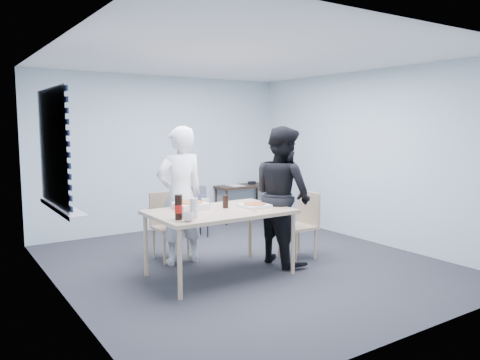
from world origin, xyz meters
TOP-DOWN VIEW (x-y plane):
  - room at (-2.20, 0.40)m, footprint 5.00×5.00m
  - dining_table at (-0.52, -0.22)m, footprint 1.62×1.02m
  - chair_far at (-0.73, 0.79)m, footprint 0.42×0.42m
  - chair_right at (0.79, -0.19)m, footprint 0.42×0.42m
  - person_white at (-0.68, 0.50)m, footprint 0.65×0.42m
  - person_black at (0.42, -0.21)m, footprint 0.47×0.86m
  - side_table at (1.47, 2.28)m, footprint 1.01×0.45m
  - stool at (0.16, 1.62)m, footprint 0.32×0.32m
  - backpack at (0.16, 1.61)m, footprint 0.26×0.19m
  - pizza_box_a at (-0.77, 0.04)m, footprint 0.35×0.35m
  - pizza_box_b at (-0.06, -0.27)m, footprint 0.32×0.32m
  - mug_a at (-1.12, -0.58)m, footprint 0.17×0.17m
  - mug_b at (-0.52, 0.12)m, footprint 0.10×0.10m
  - cola_glass at (-0.39, -0.13)m, footprint 0.09×0.09m
  - soda_bottle at (-1.17, -0.45)m, footprint 0.08×0.08m
  - plastic_cups at (-0.99, -0.45)m, footprint 0.12×0.12m
  - rubber_band at (-0.23, -0.52)m, footprint 0.07×0.07m
  - papers at (1.32, 2.30)m, footprint 0.36×0.40m
  - black_box at (1.69, 2.29)m, footprint 0.14×0.11m

SIDE VIEW (x-z plane):
  - stool at x=0.16m, z-range 0.11..0.56m
  - chair_far at x=-0.73m, z-range 0.07..0.96m
  - chair_right at x=0.79m, z-range 0.07..0.96m
  - side_table at x=1.47m, z-range 0.26..0.93m
  - backpack at x=0.16m, z-range 0.45..0.82m
  - papers at x=1.32m, z-range 0.67..0.68m
  - black_box at x=1.69m, z-range 0.67..0.72m
  - dining_table at x=-0.52m, z-range 0.34..1.12m
  - rubber_band at x=-0.23m, z-range 0.79..0.79m
  - pizza_box_b at x=-0.06m, z-range 0.79..0.83m
  - pizza_box_a at x=-0.77m, z-range 0.79..0.87m
  - mug_b at x=-0.52m, z-range 0.79..0.88m
  - mug_a at x=-1.12m, z-range 0.79..0.88m
  - cola_glass at x=-0.39m, z-range 0.79..0.94m
  - person_white at x=-0.68m, z-range 0.00..1.77m
  - person_black at x=0.42m, z-range 0.00..1.77m
  - plastic_cups at x=-0.99m, z-range 0.79..1.00m
  - soda_bottle at x=-1.17m, z-range 0.78..1.05m
  - room at x=-2.20m, z-range -1.06..3.94m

